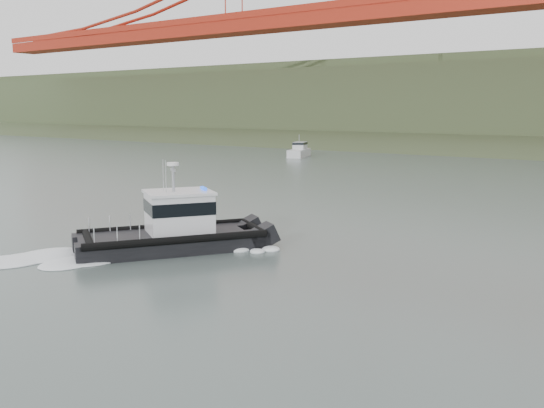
# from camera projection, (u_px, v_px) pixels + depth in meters

# --- Properties ---
(ground) EXTENTS (400.00, 400.00, 0.00)m
(ground) POSITION_uv_depth(u_px,v_px,m) (207.00, 292.00, 23.61)
(ground) COLOR #4E5D59
(ground) RESTS_ON ground
(patrol_boat) EXTENTS (8.05, 9.80, 4.59)m
(patrol_boat) POSITION_uv_depth(u_px,v_px,m) (174.00, 227.00, 30.56)
(patrol_boat) COLOR black
(patrol_boat) RESTS_ON ground
(motorboat) EXTENTS (3.91, 6.48, 3.38)m
(motorboat) POSITION_uv_depth(u_px,v_px,m) (299.00, 151.00, 88.79)
(motorboat) COLOR silver
(motorboat) RESTS_ON ground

